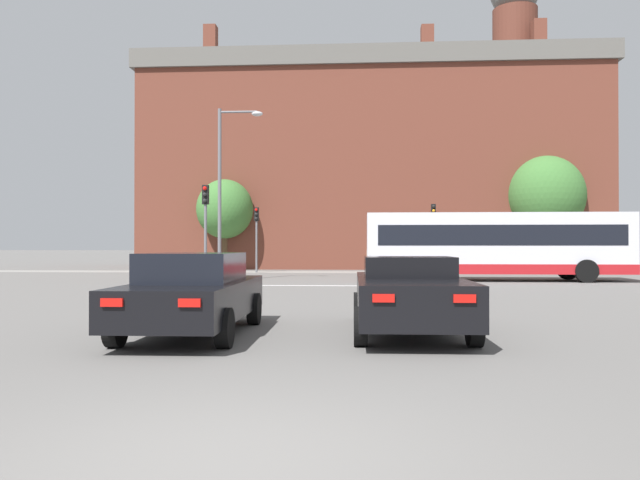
% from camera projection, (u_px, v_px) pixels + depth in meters
% --- Properties ---
extents(ground_plane, '(400.00, 400.00, 0.00)m').
position_uv_depth(ground_plane, '(230.00, 459.00, 4.69)').
color(ground_plane, '#605E5B').
extents(stop_line_strip, '(8.08, 0.30, 0.01)m').
position_uv_depth(stop_line_strip, '(336.00, 286.00, 24.84)').
color(stop_line_strip, silver).
rests_on(stop_line_strip, ground_plane).
extents(far_pavement, '(68.97, 2.50, 0.01)m').
position_uv_depth(far_pavement, '(345.00, 272.00, 37.43)').
color(far_pavement, gray).
rests_on(far_pavement, ground_plane).
extents(brick_civic_building, '(32.46, 12.56, 22.37)m').
position_uv_depth(brick_civic_building, '(371.00, 165.00, 47.07)').
color(brick_civic_building, brown).
rests_on(brick_civic_building, ground_plane).
extents(car_saloon_left, '(2.01, 4.86, 1.47)m').
position_uv_depth(car_saloon_left, '(193.00, 293.00, 11.24)').
color(car_saloon_left, black).
rests_on(car_saloon_left, ground_plane).
extents(car_roadster_right, '(2.06, 4.82, 1.40)m').
position_uv_depth(car_roadster_right, '(409.00, 294.00, 11.39)').
color(car_roadster_right, black).
rests_on(car_roadster_right, ground_plane).
extents(bus_crossing_lead, '(11.67, 2.69, 3.06)m').
position_uv_depth(bus_crossing_lead, '(495.00, 245.00, 28.34)').
color(bus_crossing_lead, silver).
rests_on(bus_crossing_lead, ground_plane).
extents(traffic_light_far_right, '(0.26, 0.31, 4.01)m').
position_uv_depth(traffic_light_far_right, '(433.00, 226.00, 36.10)').
color(traffic_light_far_right, slate).
rests_on(traffic_light_far_right, ground_plane).
extents(traffic_light_far_left, '(0.26, 0.31, 3.86)m').
position_uv_depth(traffic_light_far_left, '(256.00, 228.00, 36.87)').
color(traffic_light_far_left, slate).
rests_on(traffic_light_far_left, ground_plane).
extents(traffic_light_near_left, '(0.26, 0.31, 4.13)m').
position_uv_depth(traffic_light_near_left, '(205.00, 217.00, 25.97)').
color(traffic_light_near_left, slate).
rests_on(traffic_light_near_left, ground_plane).
extents(street_lamp_junction, '(2.04, 0.36, 7.78)m').
position_uv_depth(street_lamp_junction, '(227.00, 177.00, 28.04)').
color(street_lamp_junction, slate).
rests_on(street_lamp_junction, ground_plane).
extents(pedestrian_waiting, '(0.43, 0.45, 1.56)m').
position_uv_depth(pedestrian_waiting, '(370.00, 257.00, 38.11)').
color(pedestrian_waiting, '#333851').
rests_on(pedestrian_waiting, ground_plane).
extents(tree_by_building, '(4.91, 4.91, 7.43)m').
position_uv_depth(tree_by_building, '(546.00, 196.00, 40.42)').
color(tree_by_building, '#4C3823').
rests_on(tree_by_building, ground_plane).
extents(tree_kerbside, '(3.70, 3.70, 5.94)m').
position_uv_depth(tree_kerbside, '(225.00, 209.00, 40.79)').
color(tree_kerbside, '#4C3823').
rests_on(tree_kerbside, ground_plane).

